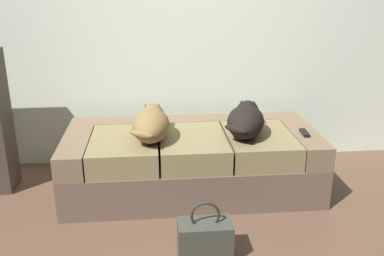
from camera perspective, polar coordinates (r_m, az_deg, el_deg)
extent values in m
cube|color=silver|center=(3.75, -1.09, 16.43)|extent=(6.40, 0.10, 2.80)
cube|color=brown|center=(3.41, -0.08, -5.68)|extent=(1.92, 0.89, 0.30)
cube|color=#776048|center=(3.35, -14.94, -2.41)|extent=(0.20, 0.89, 0.18)
cube|color=#776048|center=(3.50, 14.13, -1.40)|extent=(0.20, 0.89, 0.18)
cube|color=#776048|center=(3.64, -0.60, 0.01)|extent=(1.52, 0.20, 0.18)
cube|color=olive|center=(3.22, -8.97, -2.90)|extent=(0.49, 0.67, 0.18)
cube|color=olive|center=(3.22, 0.09, -2.61)|extent=(0.49, 0.67, 0.18)
cube|color=olive|center=(3.31, 8.89, -2.26)|extent=(0.49, 0.67, 0.18)
ellipsoid|color=olive|center=(3.11, -5.46, 0.36)|extent=(0.30, 0.49, 0.22)
sphere|color=olive|center=(3.33, -5.25, 1.73)|extent=(0.18, 0.18, 0.18)
ellipsoid|color=#4D3D23|center=(3.41, -5.17, 1.97)|extent=(0.07, 0.11, 0.06)
cone|color=#4D3D23|center=(3.31, -6.13, 2.82)|extent=(0.05, 0.05, 0.05)
cone|color=#4D3D23|center=(3.30, -4.43, 2.84)|extent=(0.05, 0.05, 0.05)
ellipsoid|color=olive|center=(2.91, -6.76, -0.83)|extent=(0.18, 0.15, 0.05)
ellipsoid|color=black|center=(3.20, 7.11, 0.87)|extent=(0.39, 0.54, 0.22)
sphere|color=black|center=(3.42, 7.36, 2.16)|extent=(0.18, 0.18, 0.18)
ellipsoid|color=black|center=(3.50, 7.43, 2.38)|extent=(0.09, 0.12, 0.06)
cone|color=black|center=(3.40, 6.58, 3.29)|extent=(0.05, 0.05, 0.05)
cone|color=black|center=(3.40, 8.25, 3.20)|extent=(0.05, 0.05, 0.05)
ellipsoid|color=black|center=(3.00, 5.82, -0.17)|extent=(0.17, 0.17, 0.05)
cube|color=black|center=(3.34, 14.69, -0.62)|extent=(0.06, 0.15, 0.02)
cube|color=#3B3D32|center=(2.63, 1.72, -14.67)|extent=(0.32, 0.18, 0.24)
torus|color=#292A23|center=(2.54, 1.76, -11.50)|extent=(0.18, 0.02, 0.18)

